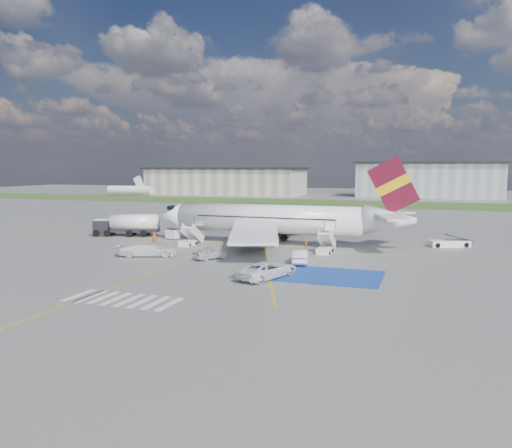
# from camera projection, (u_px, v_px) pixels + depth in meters

# --- Properties ---
(ground) EXTENTS (400.00, 400.00, 0.00)m
(ground) POSITION_uv_depth(u_px,v_px,m) (230.00, 261.00, 55.78)
(ground) COLOR #60605E
(ground) RESTS_ON ground
(grass_strip) EXTENTS (400.00, 30.00, 0.01)m
(grass_strip) POSITION_uv_depth(u_px,v_px,m) (354.00, 204.00, 144.89)
(grass_strip) COLOR #2D4C1E
(grass_strip) RESTS_ON ground
(taxiway_line_main) EXTENTS (120.00, 0.20, 0.01)m
(taxiway_line_main) POSITION_uv_depth(u_px,v_px,m) (264.00, 245.00, 67.03)
(taxiway_line_main) COLOR gold
(taxiway_line_main) RESTS_ON ground
(taxiway_line_cross) EXTENTS (0.20, 60.00, 0.01)m
(taxiway_line_cross) POSITION_uv_depth(u_px,v_px,m) (143.00, 276.00, 48.04)
(taxiway_line_cross) COLOR gold
(taxiway_line_cross) RESTS_ON ground
(taxiway_line_diag) EXTENTS (20.71, 56.45, 0.01)m
(taxiway_line_diag) POSITION_uv_depth(u_px,v_px,m) (264.00, 245.00, 67.03)
(taxiway_line_diag) COLOR gold
(taxiway_line_diag) RESTS_ON ground
(staging_box) EXTENTS (14.00, 8.00, 0.01)m
(staging_box) POSITION_uv_depth(u_px,v_px,m) (309.00, 274.00, 48.75)
(staging_box) COLOR navy
(staging_box) RESTS_ON ground
(crosswalk) EXTENTS (9.00, 4.00, 0.01)m
(crosswalk) POSITION_uv_depth(u_px,v_px,m) (123.00, 300.00, 39.48)
(crosswalk) COLOR silver
(crosswalk) RESTS_ON ground
(terminal_west) EXTENTS (60.00, 22.00, 10.00)m
(terminal_west) POSITION_uv_depth(u_px,v_px,m) (225.00, 181.00, 195.19)
(terminal_west) COLOR gray
(terminal_west) RESTS_ON ground
(terminal_centre) EXTENTS (48.00, 18.00, 12.00)m
(terminal_centre) POSITION_uv_depth(u_px,v_px,m) (428.00, 180.00, 175.18)
(terminal_centre) COLOR gray
(terminal_centre) RESTS_ON ground
(airliner) EXTENTS (36.81, 32.95, 11.92)m
(airliner) POSITION_uv_depth(u_px,v_px,m) (279.00, 219.00, 68.03)
(airliner) COLOR white
(airliner) RESTS_ON ground
(airstairs_fwd) EXTENTS (1.90, 5.20, 3.60)m
(airstairs_fwd) POSITION_uv_depth(u_px,v_px,m) (189.00, 241.00, 66.99)
(airstairs_fwd) COLOR white
(airstairs_fwd) RESTS_ON ground
(airstairs_aft) EXTENTS (1.90, 5.20, 3.60)m
(airstairs_aft) POSITION_uv_depth(u_px,v_px,m) (325.00, 248.00, 60.92)
(airstairs_aft) COLOR white
(airstairs_aft) RESTS_ON ground
(fuel_tanker) EXTENTS (10.08, 5.26, 3.33)m
(fuel_tanker) POSITION_uv_depth(u_px,v_px,m) (127.00, 227.00, 76.21)
(fuel_tanker) COLOR black
(fuel_tanker) RESTS_ON ground
(gpu_cart) EXTENTS (2.08, 1.63, 1.53)m
(gpu_cart) POSITION_uv_depth(u_px,v_px,m) (172.00, 235.00, 72.68)
(gpu_cart) COLOR white
(gpu_cart) RESTS_ON ground
(belt_loader) EXTENTS (5.69, 3.69, 1.66)m
(belt_loader) POSITION_uv_depth(u_px,v_px,m) (450.00, 244.00, 65.88)
(belt_loader) COLOR white
(belt_loader) RESTS_ON ground
(car_silver_a) EXTENTS (3.46, 4.46, 1.42)m
(car_silver_a) POSITION_uv_depth(u_px,v_px,m) (210.00, 253.00, 56.94)
(car_silver_a) COLOR silver
(car_silver_a) RESTS_ON ground
(car_silver_b) EXTENTS (2.54, 4.88, 1.53)m
(car_silver_b) POSITION_uv_depth(u_px,v_px,m) (300.00, 256.00, 54.34)
(car_silver_b) COLOR #B7BABF
(car_silver_b) RESTS_ON ground
(van_white_a) EXTENTS (4.23, 6.05, 2.07)m
(van_white_a) POSITION_uv_depth(u_px,v_px,m) (268.00, 267.00, 47.20)
(van_white_a) COLOR white
(van_white_a) RESTS_ON ground
(van_white_b) EXTENTS (5.53, 3.78, 2.01)m
(van_white_b) POSITION_uv_depth(u_px,v_px,m) (148.00, 248.00, 58.68)
(van_white_b) COLOR silver
(van_white_b) RESTS_ON ground
(crew_fwd) EXTENTS (0.68, 0.55, 1.62)m
(crew_fwd) POSITION_uv_depth(u_px,v_px,m) (154.00, 238.00, 68.03)
(crew_fwd) COLOR #DC550B
(crew_fwd) RESTS_ON ground
(crew_nose) EXTENTS (1.21, 1.20, 1.97)m
(crew_nose) POSITION_uv_depth(u_px,v_px,m) (194.00, 234.00, 71.22)
(crew_nose) COLOR #FF5C0D
(crew_nose) RESTS_ON ground
(crew_aft) EXTENTS (0.59, 1.02, 1.63)m
(crew_aft) POSITION_uv_depth(u_px,v_px,m) (306.00, 246.00, 61.23)
(crew_aft) COLOR orange
(crew_aft) RESTS_ON ground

